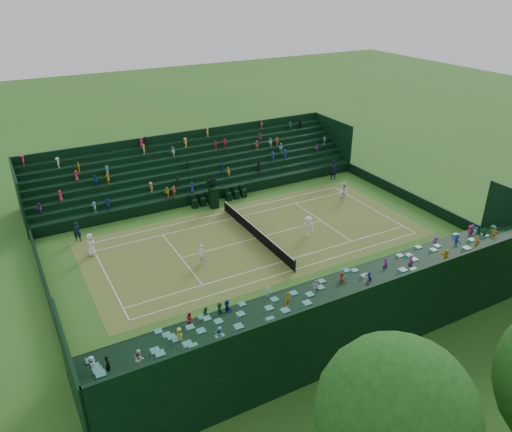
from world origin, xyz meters
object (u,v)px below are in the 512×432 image
at_px(player_near_west, 91,245).
at_px(player_far_west, 343,191).
at_px(umpire_chair, 214,195).
at_px(player_near_east, 202,254).
at_px(player_far_east, 308,226).
at_px(tennis_net, 256,233).

height_order(player_near_west, player_far_west, player_near_west).
xyz_separation_m(umpire_chair, player_near_east, (8.53, -4.80, -0.43)).
bearing_deg(player_far_east, player_far_west, 94.90).
height_order(tennis_net, player_near_west, player_near_west).
relative_size(tennis_net, player_far_east, 6.99).
bearing_deg(player_near_east, umpire_chair, -58.02).
relative_size(tennis_net, player_near_west, 6.51).
bearing_deg(player_near_west, player_far_east, -90.41).
distance_m(umpire_chair, player_near_east, 9.80).
distance_m(tennis_net, player_near_east, 5.55).
bearing_deg(player_far_east, umpire_chair, -179.15).
xyz_separation_m(tennis_net, player_near_east, (1.53, -5.32, 0.29)).
bearing_deg(tennis_net, player_far_east, 69.43).
bearing_deg(player_near_east, player_far_east, -118.46).
xyz_separation_m(tennis_net, player_far_east, (1.50, 3.99, 0.31)).
xyz_separation_m(tennis_net, player_far_west, (-2.80, 10.86, 0.32)).
xyz_separation_m(player_near_west, player_far_west, (0.85, 22.97, -0.05)).
bearing_deg(player_near_east, player_far_west, -103.70).
height_order(player_near_west, player_far_east, player_near_west).
xyz_separation_m(player_far_west, player_far_east, (4.29, -6.87, -0.01)).
bearing_deg(umpire_chair, player_near_east, -29.35).
xyz_separation_m(umpire_chair, player_far_east, (8.50, 4.51, -0.41)).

